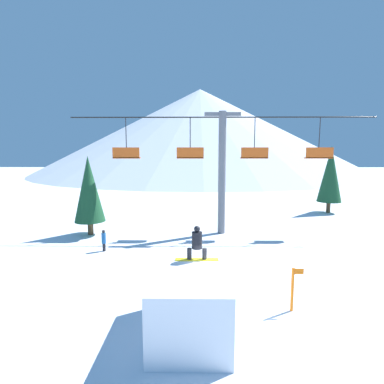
{
  "coord_description": "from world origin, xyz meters",
  "views": [
    {
      "loc": [
        -1.18,
        -9.05,
        5.49
      ],
      "look_at": [
        -1.35,
        4.19,
        3.77
      ],
      "focal_mm": 28.0,
      "sensor_mm": 36.0,
      "label": 1
    }
  ],
  "objects": [
    {
      "name": "trail_marker",
      "position": [
        2.2,
        0.87,
        0.84
      ],
      "size": [
        0.41,
        0.1,
        1.57
      ],
      "color": "orange",
      "rests_on": "ground_plane"
    },
    {
      "name": "snowboarder",
      "position": [
        -1.14,
        0.51,
        2.53
      ],
      "size": [
        1.44,
        0.34,
        1.16
      ],
      "color": "yellow",
      "rests_on": "snow_ramp"
    },
    {
      "name": "ground_plane",
      "position": [
        0.0,
        0.0,
        0.0
      ],
      "size": [
        220.0,
        220.0,
        0.0
      ],
      "primitive_type": "plane",
      "color": "white"
    },
    {
      "name": "chairlift",
      "position": [
        0.6,
        11.19,
        4.76
      ],
      "size": [
        20.22,
        0.51,
        8.26
      ],
      "color": "slate",
      "rests_on": "ground_plane"
    },
    {
      "name": "distant_skier",
      "position": [
        -6.36,
        7.24,
        0.67
      ],
      "size": [
        0.24,
        0.24,
        1.23
      ],
      "color": "black",
      "rests_on": "ground_plane"
    },
    {
      "name": "mountain_ridge",
      "position": [
        0.0,
        77.37,
        11.63
      ],
      "size": [
        89.0,
        89.0,
        23.26
      ],
      "color": "silver",
      "rests_on": "ground_plane"
    },
    {
      "name": "pine_tree_near",
      "position": [
        -8.32,
        10.69,
        3.11
      ],
      "size": [
        2.02,
        2.02,
        5.33
      ],
      "color": "#4C3823",
      "rests_on": "ground_plane"
    },
    {
      "name": "snow_ramp",
      "position": [
        -1.35,
        -0.49,
        0.99
      ],
      "size": [
        2.29,
        3.37,
        1.97
      ],
      "color": "white",
      "rests_on": "ground_plane"
    },
    {
      "name": "pine_tree_far",
      "position": [
        11.19,
        18.56,
        3.6
      ],
      "size": [
        2.15,
        2.15,
        6.2
      ],
      "color": "#4C3823",
      "rests_on": "ground_plane"
    }
  ]
}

